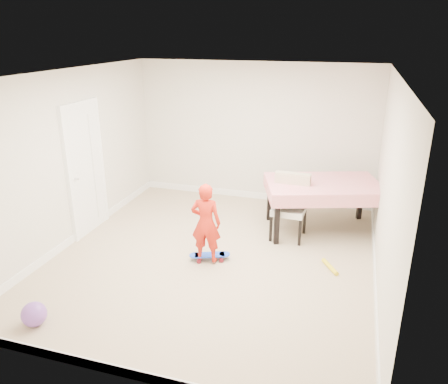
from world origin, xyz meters
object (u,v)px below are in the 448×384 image
(skateboard, at_px, (210,257))
(balloon, at_px, (34,314))
(child, at_px, (206,225))
(dining_table, at_px, (322,207))
(dining_chair, at_px, (289,208))

(skateboard, height_order, balloon, balloon)
(skateboard, relative_size, balloon, 2.09)
(child, bearing_deg, balloon, 48.57)
(dining_table, height_order, balloon, dining_table)
(dining_table, relative_size, child, 1.55)
(dining_table, bearing_deg, dining_chair, -157.55)
(dining_table, distance_m, child, 2.12)
(skateboard, xyz_separation_m, child, (-0.02, -0.08, 0.53))
(skateboard, distance_m, balloon, 2.42)
(dining_table, relative_size, dining_chair, 1.75)
(dining_chair, relative_size, skateboard, 1.73)
(skateboard, xyz_separation_m, balloon, (-1.40, -1.98, 0.10))
(skateboard, bearing_deg, dining_table, 24.20)
(skateboard, relative_size, child, 0.51)
(dining_chair, distance_m, skateboard, 1.50)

